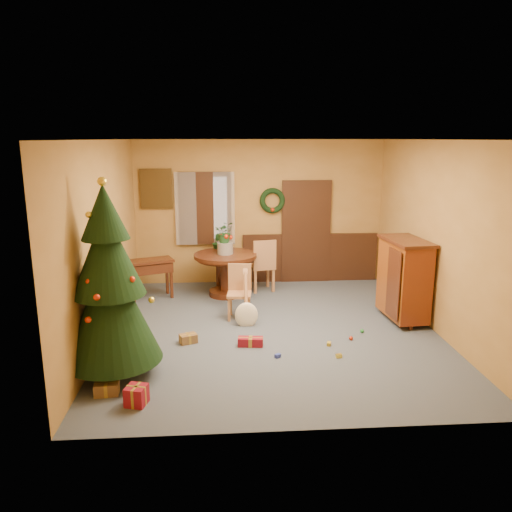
{
  "coord_description": "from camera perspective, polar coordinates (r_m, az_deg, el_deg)",
  "views": [
    {
      "loc": [
        -0.78,
        -7.27,
        2.92
      ],
      "look_at": [
        -0.24,
        0.4,
        1.1
      ],
      "focal_mm": 35.0,
      "sensor_mm": 36.0,
      "label": 1
    }
  ],
  "objects": [
    {
      "name": "toy_e",
      "position": [
        7.03,
        9.45,
        -11.2
      ],
      "size": [
        0.09,
        0.07,
        0.05
      ],
      "primitive_type": "cube",
      "rotation": [
        0.0,
        0.0,
        0.26
      ],
      "color": "yellow",
      "rests_on": "floor"
    },
    {
      "name": "toy_d",
      "position": [
        7.62,
        10.8,
        -9.21
      ],
      "size": [
        0.06,
        0.06,
        0.06
      ],
      "primitive_type": "sphere",
      "color": "red",
      "rests_on": "floor"
    },
    {
      "name": "chair_far",
      "position": [
        9.64,
        0.8,
        -0.88
      ],
      "size": [
        0.53,
        0.53,
        1.04
      ],
      "color": "olive",
      "rests_on": "floor"
    },
    {
      "name": "gift_b",
      "position": [
        5.95,
        -13.5,
        -15.24
      ],
      "size": [
        0.27,
        0.27,
        0.22
      ],
      "color": "maroon",
      "rests_on": "floor"
    },
    {
      "name": "gift_d",
      "position": [
        7.29,
        -0.63,
        -9.76
      ],
      "size": [
        0.37,
        0.19,
        0.13
      ],
      "color": "maroon",
      "rests_on": "floor"
    },
    {
      "name": "toy_b",
      "position": [
        7.93,
        12.02,
        -8.37
      ],
      "size": [
        0.06,
        0.06,
        0.06
      ],
      "primitive_type": "sphere",
      "color": "#258832",
      "rests_on": "floor"
    },
    {
      "name": "urn",
      "position": [
        9.31,
        -3.54,
        0.89
      ],
      "size": [
        0.29,
        0.29,
        0.21
      ],
      "primitive_type": "cylinder",
      "color": "slate",
      "rests_on": "dining_table"
    },
    {
      "name": "gift_c",
      "position": [
        7.46,
        -7.74,
        -9.32
      ],
      "size": [
        0.29,
        0.25,
        0.13
      ],
      "color": "brown",
      "rests_on": "floor"
    },
    {
      "name": "stand_plant",
      "position": [
        9.79,
        -4.39,
        1.61
      ],
      "size": [
        0.24,
        0.21,
        0.38
      ],
      "primitive_type": "imported",
      "rotation": [
        0.0,
        0.0,
        -0.22
      ],
      "color": "#19471E",
      "rests_on": "plant_stand"
    },
    {
      "name": "dining_table",
      "position": [
        9.4,
        -3.51,
        -1.2
      ],
      "size": [
        1.18,
        1.18,
        0.81
      ],
      "color": "black",
      "rests_on": "floor"
    },
    {
      "name": "christmas_tree",
      "position": [
        6.31,
        -16.42,
        -3.25
      ],
      "size": [
        1.21,
        1.21,
        2.49
      ],
      "color": "#382111",
      "rests_on": "floor"
    },
    {
      "name": "centerpiece_plant",
      "position": [
        9.25,
        -3.57,
        2.75
      ],
      "size": [
        0.36,
        0.31,
        0.4
      ],
      "primitive_type": "imported",
      "color": "#1E4C23",
      "rests_on": "urn"
    },
    {
      "name": "gift_a",
      "position": [
        6.27,
        -16.69,
        -14.28
      ],
      "size": [
        0.29,
        0.22,
        0.15
      ],
      "color": "brown",
      "rests_on": "floor"
    },
    {
      "name": "sideboard",
      "position": [
        8.4,
        16.55,
        -2.38
      ],
      "size": [
        0.65,
        1.1,
        1.36
      ],
      "color": "#551209",
      "rests_on": "floor"
    },
    {
      "name": "toy_c",
      "position": [
        7.39,
        8.33,
        -9.91
      ],
      "size": [
        0.08,
        0.09,
        0.05
      ],
      "primitive_type": "cube",
      "rotation": [
        0.0,
        0.0,
        1.19
      ],
      "color": "gold",
      "rests_on": "floor"
    },
    {
      "name": "chair_near",
      "position": [
        8.29,
        -1.91,
        -3.83
      ],
      "size": [
        0.42,
        0.42,
        0.89
      ],
      "color": "olive",
      "rests_on": "floor"
    },
    {
      "name": "room_envelope",
      "position": [
        10.18,
        1.59,
        3.1
      ],
      "size": [
        5.5,
        5.5,
        5.5
      ],
      "color": "#374250",
      "rests_on": "ground"
    },
    {
      "name": "toy_a",
      "position": [
        6.95,
        2.5,
        -11.33
      ],
      "size": [
        0.09,
        0.09,
        0.05
      ],
      "primitive_type": "cube",
      "rotation": [
        0.0,
        0.0,
        0.67
      ],
      "color": "#283BAD",
      "rests_on": "floor"
    },
    {
      "name": "plant_stand",
      "position": [
        9.9,
        -4.34,
        -1.08
      ],
      "size": [
        0.29,
        0.29,
        0.75
      ],
      "color": "black",
      "rests_on": "floor"
    },
    {
      "name": "guitar",
      "position": [
        7.91,
        -1.11,
        -5.01
      ],
      "size": [
        0.42,
        0.6,
        0.85
      ],
      "primitive_type": null,
      "rotation": [
        -0.49,
        0.0,
        0.1
      ],
      "color": "#F7F1CD",
      "rests_on": "floor"
    },
    {
      "name": "writing_desk",
      "position": [
        9.42,
        -12.01,
        -1.49
      ],
      "size": [
        0.93,
        0.69,
        0.74
      ],
      "color": "black",
      "rests_on": "floor"
    }
  ]
}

